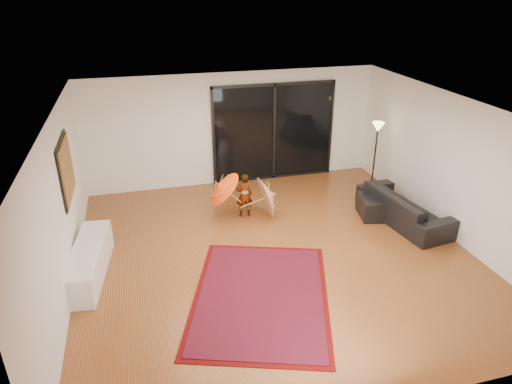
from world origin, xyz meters
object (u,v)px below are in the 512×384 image
object	(u,v)px
sofa	(404,207)
ottoman	(378,207)
child	(244,195)
media_console	(89,261)

from	to	relation	value
sofa	ottoman	distance (m)	0.54
ottoman	child	bearing A→B (deg)	165.11
media_console	child	world-z (taller)	child
media_console	child	bearing A→B (deg)	32.26
media_console	child	xyz separation A→B (m)	(3.05, 1.42, 0.21)
media_console	sofa	size ratio (longest dim) A/B	0.87
media_console	sofa	distance (m)	6.21
child	media_console	bearing A→B (deg)	26.00
child	sofa	bearing A→B (deg)	162.29
ottoman	child	distance (m)	2.85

